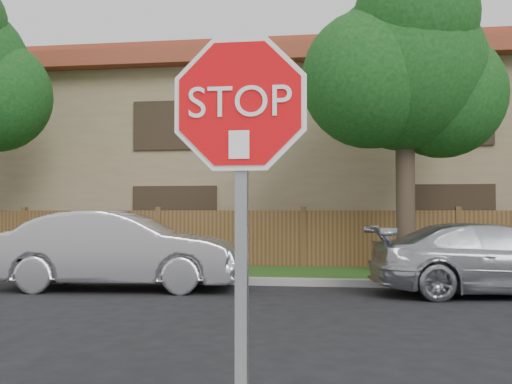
# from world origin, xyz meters

# --- Properties ---
(far_curb) EXTENTS (70.00, 0.30, 0.15)m
(far_curb) POSITION_xyz_m (0.00, 8.15, 0.07)
(far_curb) COLOR gray
(far_curb) RESTS_ON ground
(grass_strip) EXTENTS (70.00, 3.00, 0.12)m
(grass_strip) POSITION_xyz_m (0.00, 9.80, 0.06)
(grass_strip) COLOR #1E4714
(grass_strip) RESTS_ON ground
(fence) EXTENTS (70.00, 0.12, 1.60)m
(fence) POSITION_xyz_m (0.00, 11.40, 0.80)
(fence) COLOR #54381D
(fence) RESTS_ON ground
(apartment_building) EXTENTS (35.20, 9.20, 7.20)m
(apartment_building) POSITION_xyz_m (0.00, 17.00, 3.53)
(apartment_building) COLOR #907659
(apartment_building) RESTS_ON ground
(tree_mid) EXTENTS (4.80, 3.90, 7.35)m
(tree_mid) POSITION_xyz_m (2.52, 9.57, 4.87)
(tree_mid) COLOR #382B21
(tree_mid) RESTS_ON ground
(stop_sign) EXTENTS (1.01, 0.13, 2.55)m
(stop_sign) POSITION_xyz_m (0.51, -1.48, 1.83)
(stop_sign) COLOR gray
(stop_sign) RESTS_ON sidewalk_near
(sedan_left) EXTENTS (4.96, 2.11, 1.59)m
(sedan_left) POSITION_xyz_m (-3.42, 6.99, 0.79)
(sedan_left) COLOR #B2B1B6
(sedan_left) RESTS_ON ground
(sedan_right) EXTENTS (4.88, 2.53, 1.35)m
(sedan_right) POSITION_xyz_m (3.87, 7.18, 0.68)
(sedan_right) COLOR #AFB1B7
(sedan_right) RESTS_ON ground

